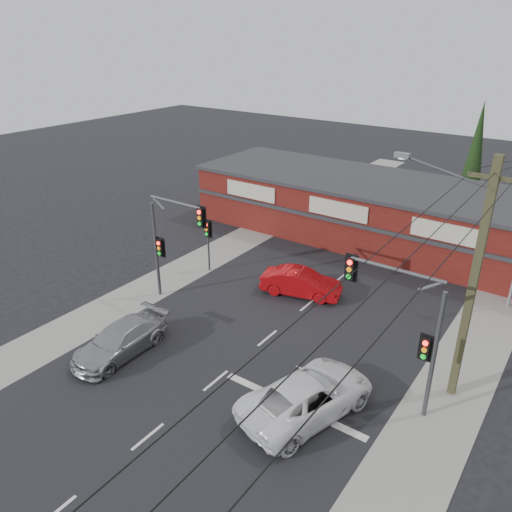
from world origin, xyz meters
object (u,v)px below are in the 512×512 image
Objects in this scene: red_sedan at (301,283)px; shop_building at (376,210)px; white_suv at (307,395)px; silver_suv at (120,340)px; utility_pole at (471,276)px.

shop_building is at bearing -14.32° from red_sedan.
red_sedan is (-5.09, 8.14, -0.07)m from white_suv.
shop_building is at bearing 77.85° from silver_suv.
shop_building reaches higher than red_sedan.
white_suv is 7.68m from utility_pole.
shop_building is 2.73× the size of utility_pole.
silver_suv is (-9.03, -1.58, -0.09)m from white_suv.
shop_building reaches higher than white_suv.
red_sedan is at bearing -89.70° from shop_building.
utility_pole is (4.21, 4.49, 4.59)m from white_suv.
silver_suv is 20.50m from shop_building.
red_sedan is at bearing 66.76° from silver_suv.
silver_suv is 10.50m from red_sedan.
white_suv is 19.24m from shop_building.
red_sedan is 11.02m from utility_pole.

